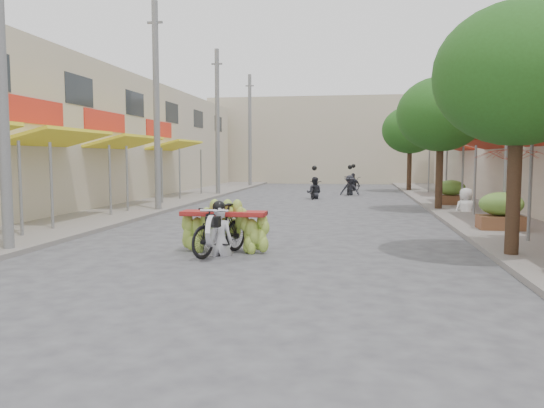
# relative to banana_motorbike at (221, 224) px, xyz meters

# --- Properties ---
(ground) EXTENTS (120.00, 120.00, 0.00)m
(ground) POSITION_rel_banana_motorbike_xyz_m (0.72, -3.66, -0.68)
(ground) COLOR #55555A
(ground) RESTS_ON ground
(sidewalk_left) EXTENTS (4.00, 60.00, 0.12)m
(sidewalk_left) POSITION_rel_banana_motorbike_xyz_m (-6.28, 11.34, -0.62)
(sidewalk_left) COLOR gray
(sidewalk_left) RESTS_ON ground
(sidewalk_right) EXTENTS (4.00, 60.00, 0.12)m
(sidewalk_right) POSITION_rel_banana_motorbike_xyz_m (7.72, 11.34, -0.62)
(sidewalk_right) COLOR gray
(sidewalk_right) RESTS_ON ground
(shophouse_row_left) EXTENTS (9.77, 40.00, 6.00)m
(shophouse_row_left) POSITION_rel_banana_motorbike_xyz_m (-11.26, 10.32, 2.32)
(shophouse_row_left) COLOR #C2B59A
(shophouse_row_left) RESTS_ON ground
(far_building) EXTENTS (20.00, 6.00, 7.00)m
(far_building) POSITION_rel_banana_motorbike_xyz_m (0.72, 34.34, 2.82)
(far_building) COLOR #C2B59A
(far_building) RESTS_ON ground
(utility_pole_near) EXTENTS (0.60, 0.24, 8.00)m
(utility_pole_near) POSITION_rel_banana_motorbike_xyz_m (-4.68, -0.66, 3.35)
(utility_pole_near) COLOR slate
(utility_pole_near) RESTS_ON ground
(utility_pole_mid) EXTENTS (0.60, 0.24, 8.00)m
(utility_pole_mid) POSITION_rel_banana_motorbike_xyz_m (-4.68, 8.34, 3.35)
(utility_pole_mid) COLOR slate
(utility_pole_mid) RESTS_ON ground
(utility_pole_far) EXTENTS (0.60, 0.24, 8.00)m
(utility_pole_far) POSITION_rel_banana_motorbike_xyz_m (-4.68, 17.34, 3.35)
(utility_pole_far) COLOR slate
(utility_pole_far) RESTS_ON ground
(utility_pole_back) EXTENTS (0.60, 0.24, 8.00)m
(utility_pole_back) POSITION_rel_banana_motorbike_xyz_m (-4.68, 26.34, 3.35)
(utility_pole_back) COLOR slate
(utility_pole_back) RESTS_ON ground
(street_tree_near) EXTENTS (3.40, 3.40, 5.25)m
(street_tree_near) POSITION_rel_banana_motorbike_xyz_m (6.12, 0.34, 3.10)
(street_tree_near) COLOR #3A2719
(street_tree_near) RESTS_ON ground
(street_tree_mid) EXTENTS (3.40, 3.40, 5.25)m
(street_tree_mid) POSITION_rel_banana_motorbike_xyz_m (6.12, 10.34, 3.10)
(street_tree_mid) COLOR #3A2719
(street_tree_mid) RESTS_ON ground
(street_tree_far) EXTENTS (3.40, 3.40, 5.25)m
(street_tree_far) POSITION_rel_banana_motorbike_xyz_m (6.12, 22.34, 3.10)
(street_tree_far) COLOR #3A2719
(street_tree_far) RESTS_ON ground
(produce_crate_mid) EXTENTS (1.20, 0.88, 1.16)m
(produce_crate_mid) POSITION_rel_banana_motorbike_xyz_m (6.92, 4.34, 0.03)
(produce_crate_mid) COLOR brown
(produce_crate_mid) RESTS_ON ground
(produce_crate_far) EXTENTS (1.20, 0.88, 1.16)m
(produce_crate_far) POSITION_rel_banana_motorbike_xyz_m (6.92, 12.34, 0.03)
(produce_crate_far) COLOR brown
(produce_crate_far) RESTS_ON ground
(banana_motorbike) EXTENTS (2.20, 1.96, 2.00)m
(banana_motorbike) POSITION_rel_banana_motorbike_xyz_m (0.00, 0.00, 0.00)
(banana_motorbike) COLOR black
(banana_motorbike) RESTS_ON ground
(market_umbrella) EXTENTS (2.35, 2.35, 1.64)m
(market_umbrella) POSITION_rel_banana_motorbike_xyz_m (6.65, 2.37, 1.74)
(market_umbrella) COLOR #B42B18
(market_umbrella) RESTS_ON ground
(pedestrian) EXTENTS (0.97, 0.72, 1.75)m
(pedestrian) POSITION_rel_banana_motorbike_xyz_m (6.97, 9.45, 0.31)
(pedestrian) COLOR white
(pedestrian) RESTS_ON ground
(bg_motorbike_a) EXTENTS (0.83, 1.65, 1.95)m
(bg_motorbike_a) POSITION_rel_banana_motorbike_xyz_m (0.79, 15.89, 0.07)
(bg_motorbike_a) COLOR black
(bg_motorbike_a) RESTS_ON ground
(bg_motorbike_b) EXTENTS (1.10, 1.96, 1.95)m
(bg_motorbike_b) POSITION_rel_banana_motorbike_xyz_m (2.55, 18.85, 0.14)
(bg_motorbike_b) COLOR black
(bg_motorbike_b) RESTS_ON ground
(bg_motorbike_c) EXTENTS (1.20, 1.65, 1.95)m
(bg_motorbike_c) POSITION_rel_banana_motorbike_xyz_m (2.72, 22.89, 0.13)
(bg_motorbike_c) COLOR black
(bg_motorbike_c) RESTS_ON ground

